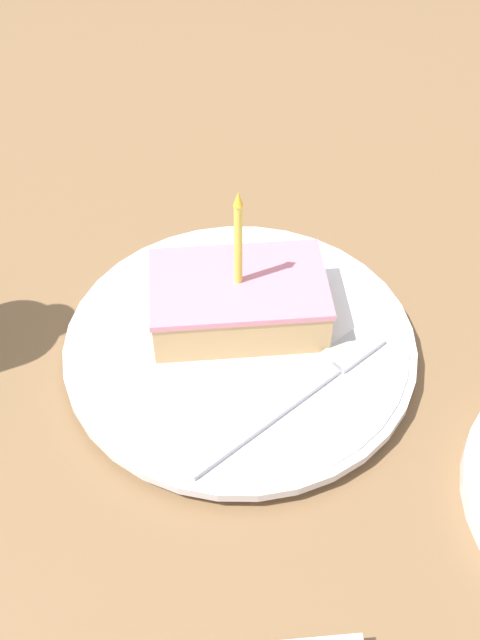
% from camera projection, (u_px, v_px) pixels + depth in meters
% --- Properties ---
extents(ground_plane, '(2.40, 2.40, 0.04)m').
position_uv_depth(ground_plane, '(264.00, 388.00, 0.59)').
color(ground_plane, brown).
rests_on(ground_plane, ground).
extents(plate, '(0.27, 0.27, 0.02)m').
position_uv_depth(plate, '(240.00, 345.00, 0.58)').
color(plate, silver).
rests_on(plate, ground_plane).
extents(cake_slice, '(0.08, 0.13, 0.12)m').
position_uv_depth(cake_slice, '(238.00, 299.00, 0.57)').
color(cake_slice, tan).
rests_on(cake_slice, plate).
extents(fork, '(0.12, 0.16, 0.00)m').
position_uv_depth(fork, '(303.00, 391.00, 0.54)').
color(fork, '#B2B2B7').
rests_on(fork, plate).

